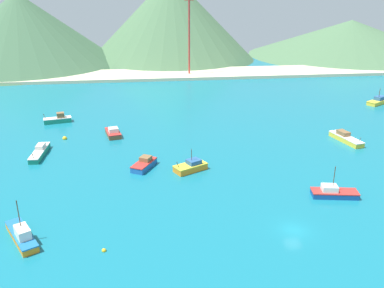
{
  "coord_description": "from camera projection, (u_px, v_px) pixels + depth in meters",
  "views": [
    {
      "loc": [
        -22.12,
        -51.22,
        34.72
      ],
      "look_at": [
        -11.54,
        34.64,
        1.49
      ],
      "focal_mm": 38.07,
      "sensor_mm": 36.0,
      "label": 1
    }
  ],
  "objects": [
    {
      "name": "fishing_boat_12",
      "position": [
        58.0,
        119.0,
        112.01
      ],
      "size": [
        7.71,
        4.01,
        2.84
      ],
      "color": "#198466",
      "rests_on": "ground"
    },
    {
      "name": "hill_east",
      "position": [
        350.0,
        38.0,
        221.04
      ],
      "size": [
        108.94,
        108.94,
        18.76
      ],
      "color": "#476B47",
      "rests_on": "ground"
    },
    {
      "name": "fishing_boat_6",
      "position": [
        334.0,
        193.0,
        72.2
      ],
      "size": [
        8.45,
        4.17,
        5.82
      ],
      "color": "#14478C",
      "rests_on": "ground"
    },
    {
      "name": "buoy_1",
      "position": [
        65.0,
        138.0,
        99.87
      ],
      "size": [
        1.08,
        1.08,
        1.08
      ],
      "color": "gold",
      "rests_on": "ground"
    },
    {
      "name": "buoy_0",
      "position": [
        104.0,
        251.0,
        57.36
      ],
      "size": [
        0.63,
        0.63,
        0.63
      ],
      "color": "gold",
      "rests_on": "ground"
    },
    {
      "name": "fishing_boat_5",
      "position": [
        40.0,
        152.0,
        90.08
      ],
      "size": [
        2.64,
        10.53,
        2.51
      ],
      "color": "#198466",
      "rests_on": "ground"
    },
    {
      "name": "hill_west",
      "position": [
        21.0,
        30.0,
        189.74
      ],
      "size": [
        91.25,
        91.25,
        33.18
      ],
      "color": "#3D6042",
      "rests_on": "ground"
    },
    {
      "name": "radio_tower",
      "position": [
        189.0,
        30.0,
        164.32
      ],
      "size": [
        3.69,
        2.96,
        36.95
      ],
      "color": "#B7332D",
      "rests_on": "ground"
    },
    {
      "name": "beach_strip",
      "position": [
        194.0,
        74.0,
        173.39
      ],
      "size": [
        247.0,
        21.78,
        1.2
      ],
      "primitive_type": "cube",
      "color": "beige",
      "rests_on": "ground"
    },
    {
      "name": "hill_central",
      "position": [
        171.0,
        17.0,
        206.65
      ],
      "size": [
        85.41,
        85.41,
        41.47
      ],
      "color": "#476B47",
      "rests_on": "ground"
    },
    {
      "name": "ground",
      "position": [
        246.0,
        156.0,
        90.31
      ],
      "size": [
        260.0,
        280.0,
        0.5
      ],
      "color": "#146B7F"
    },
    {
      "name": "fishing_boat_10",
      "position": [
        191.0,
        166.0,
        82.54
      ],
      "size": [
        7.39,
        5.84,
        4.59
      ],
      "color": "orange",
      "rests_on": "ground"
    },
    {
      "name": "fishing_boat_11",
      "position": [
        378.0,
        101.0,
        130.04
      ],
      "size": [
        8.65,
        6.81,
        5.03
      ],
      "color": "gold",
      "rests_on": "ground"
    },
    {
      "name": "fishing_boat_13",
      "position": [
        144.0,
        164.0,
        83.7
      ],
      "size": [
        5.67,
        7.21,
        2.27
      ],
      "color": "#1E5BA8",
      "rests_on": "ground"
    },
    {
      "name": "fishing_boat_1",
      "position": [
        22.0,
        235.0,
        59.51
      ],
      "size": [
        6.73,
        9.43,
        6.79
      ],
      "color": "orange",
      "rests_on": "ground"
    },
    {
      "name": "fishing_boat_9",
      "position": [
        346.0,
        138.0,
        98.26
      ],
      "size": [
        4.63,
        10.41,
        2.59
      ],
      "color": "gold",
      "rests_on": "ground"
    },
    {
      "name": "fishing_boat_7",
      "position": [
        113.0,
        133.0,
        101.93
      ],
      "size": [
        4.56,
        7.49,
        2.35
      ],
      "color": "brown",
      "rests_on": "ground"
    }
  ]
}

